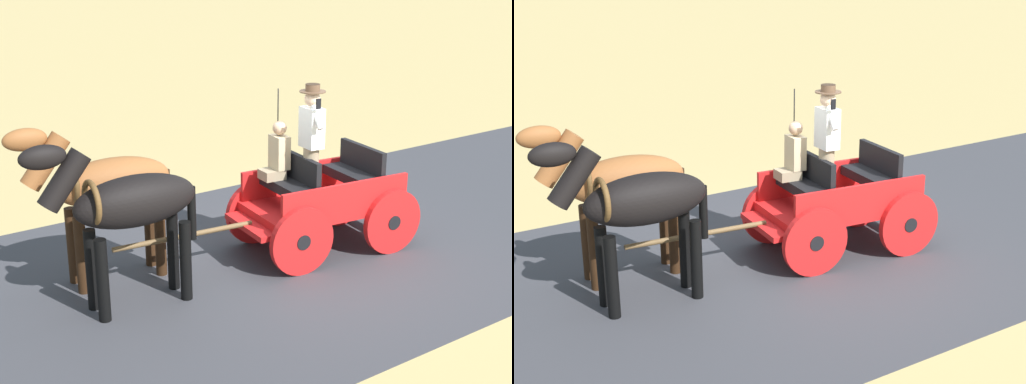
% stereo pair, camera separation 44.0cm
% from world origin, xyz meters
% --- Properties ---
extents(ground_plane, '(200.00, 200.00, 0.00)m').
position_xyz_m(ground_plane, '(0.00, 0.00, 0.00)').
color(ground_plane, tan).
extents(road_surface, '(6.17, 160.00, 0.01)m').
position_xyz_m(road_surface, '(0.00, 0.00, 0.00)').
color(road_surface, '#38383D').
rests_on(road_surface, ground).
extents(horse_drawn_carriage, '(1.66, 4.52, 2.50)m').
position_xyz_m(horse_drawn_carriage, '(-0.10, -0.12, 0.82)').
color(horse_drawn_carriage, red).
rests_on(horse_drawn_carriage, ground).
extents(horse_near_side, '(0.65, 2.13, 2.21)m').
position_xyz_m(horse_near_side, '(-0.20, 2.94, 1.32)').
color(horse_near_side, black).
rests_on(horse_near_side, ground).
extents(horse_off_side, '(0.68, 2.14, 2.21)m').
position_xyz_m(horse_off_side, '(0.65, 2.85, 1.32)').
color(horse_off_side, brown).
rests_on(horse_off_side, ground).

